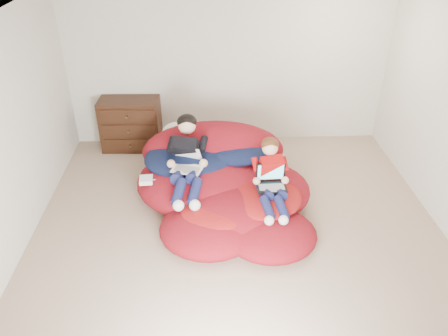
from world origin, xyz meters
TOP-DOWN VIEW (x-y plane):
  - room_shell at (0.00, 0.00)m, footprint 5.10×5.10m
  - dresser at (-1.56, 2.25)m, footprint 0.95×0.55m
  - beanbag_pile at (-0.18, 0.72)m, footprint 2.30×2.45m
  - cream_pillow at (-0.75, 1.53)m, footprint 0.49×0.31m
  - older_boy at (-0.61, 0.74)m, footprint 0.43×1.22m
  - younger_boy at (0.41, 0.34)m, footprint 0.36×0.94m
  - laptop_white at (-0.61, 0.66)m, footprint 0.43×0.49m
  - laptop_black at (0.41, 0.30)m, footprint 0.37×0.28m
  - power_adapter at (-1.14, 0.60)m, footprint 0.18×0.18m

SIDE VIEW (x-z plane):
  - room_shell at x=0.00m, z-range -1.17..1.60m
  - beanbag_pile at x=-0.18m, z-range -0.20..0.74m
  - dresser at x=-1.56m, z-range 0.00..0.84m
  - power_adapter at x=-1.14m, z-range 0.39..0.45m
  - laptop_black at x=0.41m, z-range 0.43..0.70m
  - cream_pillow at x=-0.75m, z-range 0.46..0.78m
  - younger_boy at x=0.41m, z-range 0.28..0.98m
  - laptop_white at x=-0.61m, z-range 0.52..0.76m
  - older_boy at x=-0.61m, z-range 0.32..1.08m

